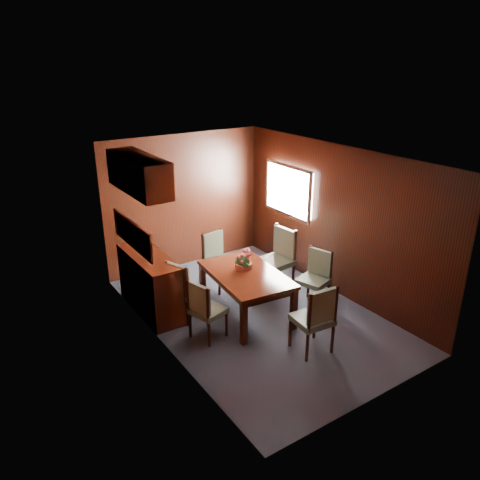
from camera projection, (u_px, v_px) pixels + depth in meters
ground at (257, 314)px, 7.04m from camera, size 4.50×4.50×0.00m
room_shell at (239, 206)px, 6.64m from camera, size 3.06×4.52×2.41m
sideboard at (151, 283)px, 7.01m from camera, size 0.48×1.40×0.90m
dining_table at (246, 279)px, 6.83m from camera, size 1.05×1.55×0.69m
chair_left_near at (204, 307)px, 6.27m from camera, size 0.50×0.51×0.88m
chair_left_far at (183, 287)px, 6.74m from camera, size 0.54×0.55×0.93m
chair_right_near at (316, 275)px, 7.17m from camera, size 0.51×0.53×0.90m
chair_right_far at (279, 255)px, 7.65m from camera, size 0.53×0.55×1.05m
chair_head at (316, 316)px, 5.95m from camera, size 0.50×0.48×0.97m
chair_foot at (217, 257)px, 7.72m from camera, size 0.53×0.51×0.95m
flower_centerpiece at (244, 260)px, 6.89m from camera, size 0.28×0.28×0.28m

